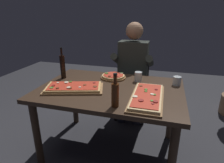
{
  "coord_description": "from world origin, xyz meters",
  "views": [
    {
      "loc": [
        0.49,
        -1.67,
        1.45
      ],
      "look_at": [
        0.0,
        0.05,
        0.79
      ],
      "focal_mm": 30.47,
      "sensor_mm": 36.0,
      "label": 1
    }
  ],
  "objects_px": {
    "pizza_round_far": "(113,76)",
    "tumbler_far_side": "(177,81)",
    "seated_diner": "(132,68)",
    "dining_table": "(111,97)",
    "diner_chair": "(133,83)",
    "pizza_rectangular_front": "(74,88)",
    "tumbler_near_camera": "(138,77)",
    "wine_bottle_dark": "(115,94)",
    "pizza_rectangular_left": "(147,97)",
    "oil_bottle_amber": "(63,66)"
  },
  "relations": [
    {
      "from": "pizza_rectangular_front",
      "to": "tumbler_far_side",
      "type": "relative_size",
      "value": 6.79
    },
    {
      "from": "pizza_round_far",
      "to": "tumbler_near_camera",
      "type": "relative_size",
      "value": 2.75
    },
    {
      "from": "pizza_round_far",
      "to": "oil_bottle_amber",
      "type": "bearing_deg",
      "value": -164.67
    },
    {
      "from": "pizza_round_far",
      "to": "wine_bottle_dark",
      "type": "xyz_separation_m",
      "value": [
        0.2,
        -0.66,
        0.09
      ]
    },
    {
      "from": "pizza_round_far",
      "to": "tumbler_far_side",
      "type": "bearing_deg",
      "value": -2.67
    },
    {
      "from": "dining_table",
      "to": "tumbler_near_camera",
      "type": "xyz_separation_m",
      "value": [
        0.23,
        0.27,
        0.15
      ]
    },
    {
      "from": "oil_bottle_amber",
      "to": "tumbler_far_side",
      "type": "height_order",
      "value": "oil_bottle_amber"
    },
    {
      "from": "diner_chair",
      "to": "wine_bottle_dark",
      "type": "bearing_deg",
      "value": -87.34
    },
    {
      "from": "dining_table",
      "to": "pizza_rectangular_front",
      "type": "xyz_separation_m",
      "value": [
        -0.33,
        -0.14,
        0.12
      ]
    },
    {
      "from": "pizza_round_far",
      "to": "tumbler_far_side",
      "type": "distance_m",
      "value": 0.68
    },
    {
      "from": "dining_table",
      "to": "tumbler_near_camera",
      "type": "distance_m",
      "value": 0.38
    },
    {
      "from": "tumbler_near_camera",
      "to": "oil_bottle_amber",
      "type": "bearing_deg",
      "value": -171.53
    },
    {
      "from": "dining_table",
      "to": "seated_diner",
      "type": "height_order",
      "value": "seated_diner"
    },
    {
      "from": "pizza_rectangular_left",
      "to": "seated_diner",
      "type": "distance_m",
      "value": 0.94
    },
    {
      "from": "tumbler_near_camera",
      "to": "seated_diner",
      "type": "height_order",
      "value": "seated_diner"
    },
    {
      "from": "pizza_rectangular_front",
      "to": "seated_diner",
      "type": "distance_m",
      "value": 0.97
    },
    {
      "from": "pizza_rectangular_front",
      "to": "pizza_rectangular_left",
      "type": "relative_size",
      "value": 1.02
    },
    {
      "from": "tumbler_near_camera",
      "to": "diner_chair",
      "type": "relative_size",
      "value": 0.12
    },
    {
      "from": "wine_bottle_dark",
      "to": "seated_diner",
      "type": "xyz_separation_m",
      "value": [
        -0.06,
        1.1,
        -0.11
      ]
    },
    {
      "from": "wine_bottle_dark",
      "to": "tumbler_far_side",
      "type": "xyz_separation_m",
      "value": [
        0.49,
        0.62,
        -0.07
      ]
    },
    {
      "from": "pizza_rectangular_front",
      "to": "pizza_rectangular_left",
      "type": "bearing_deg",
      "value": -1.59
    },
    {
      "from": "dining_table",
      "to": "pizza_rectangular_left",
      "type": "xyz_separation_m",
      "value": [
        0.37,
        -0.16,
        0.12
      ]
    },
    {
      "from": "diner_chair",
      "to": "oil_bottle_amber",
      "type": "bearing_deg",
      "value": -133.93
    },
    {
      "from": "pizza_rectangular_left",
      "to": "dining_table",
      "type": "bearing_deg",
      "value": 157.43
    },
    {
      "from": "pizza_round_far",
      "to": "tumbler_near_camera",
      "type": "xyz_separation_m",
      "value": [
        0.29,
        -0.03,
        0.03
      ]
    },
    {
      "from": "diner_chair",
      "to": "dining_table",
      "type": "bearing_deg",
      "value": -95.78
    },
    {
      "from": "dining_table",
      "to": "seated_diner",
      "type": "bearing_deg",
      "value": 83.28
    },
    {
      "from": "wine_bottle_dark",
      "to": "tumbler_near_camera",
      "type": "xyz_separation_m",
      "value": [
        0.09,
        0.63,
        -0.06
      ]
    },
    {
      "from": "dining_table",
      "to": "tumbler_far_side",
      "type": "relative_size",
      "value": 15.39
    },
    {
      "from": "dining_table",
      "to": "pizza_rectangular_left",
      "type": "height_order",
      "value": "pizza_rectangular_left"
    },
    {
      "from": "dining_table",
      "to": "tumbler_near_camera",
      "type": "relative_size",
      "value": 13.48
    },
    {
      "from": "wine_bottle_dark",
      "to": "tumbler_near_camera",
      "type": "relative_size",
      "value": 2.66
    },
    {
      "from": "pizza_rectangular_left",
      "to": "seated_diner",
      "type": "bearing_deg",
      "value": 107.83
    },
    {
      "from": "dining_table",
      "to": "diner_chair",
      "type": "height_order",
      "value": "diner_chair"
    },
    {
      "from": "pizza_round_far",
      "to": "oil_bottle_amber",
      "type": "distance_m",
      "value": 0.58
    },
    {
      "from": "wine_bottle_dark",
      "to": "tumbler_near_camera",
      "type": "height_order",
      "value": "wine_bottle_dark"
    },
    {
      "from": "diner_chair",
      "to": "pizza_rectangular_front",
      "type": "bearing_deg",
      "value": -112.91
    },
    {
      "from": "dining_table",
      "to": "pizza_round_far",
      "type": "distance_m",
      "value": 0.32
    },
    {
      "from": "oil_bottle_amber",
      "to": "tumbler_near_camera",
      "type": "xyz_separation_m",
      "value": [
        0.83,
        0.12,
        -0.09
      ]
    },
    {
      "from": "seated_diner",
      "to": "dining_table",
      "type": "bearing_deg",
      "value": -96.72
    },
    {
      "from": "pizza_rectangular_front",
      "to": "tumbler_far_side",
      "type": "height_order",
      "value": "tumbler_far_side"
    },
    {
      "from": "pizza_round_far",
      "to": "wine_bottle_dark",
      "type": "bearing_deg",
      "value": -73.26
    },
    {
      "from": "pizza_round_far",
      "to": "pizza_rectangular_front",
      "type": "bearing_deg",
      "value": -123.0
    },
    {
      "from": "dining_table",
      "to": "wine_bottle_dark",
      "type": "xyz_separation_m",
      "value": [
        0.14,
        -0.36,
        0.2
      ]
    },
    {
      "from": "pizza_rectangular_front",
      "to": "tumbler_near_camera",
      "type": "height_order",
      "value": "tumbler_near_camera"
    },
    {
      "from": "wine_bottle_dark",
      "to": "seated_diner",
      "type": "relative_size",
      "value": 0.21
    },
    {
      "from": "seated_diner",
      "to": "diner_chair",
      "type": "bearing_deg",
      "value": 90.0
    },
    {
      "from": "diner_chair",
      "to": "seated_diner",
      "type": "bearing_deg",
      "value": -90.0
    },
    {
      "from": "pizza_round_far",
      "to": "seated_diner",
      "type": "height_order",
      "value": "seated_diner"
    },
    {
      "from": "pizza_rectangular_front",
      "to": "seated_diner",
      "type": "xyz_separation_m",
      "value": [
        0.42,
        0.87,
        -0.02
      ]
    }
  ]
}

